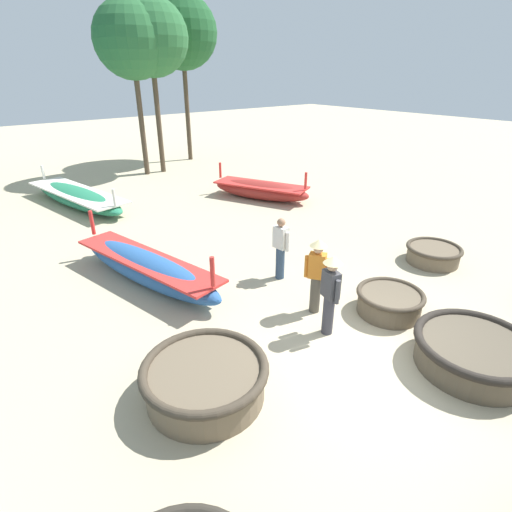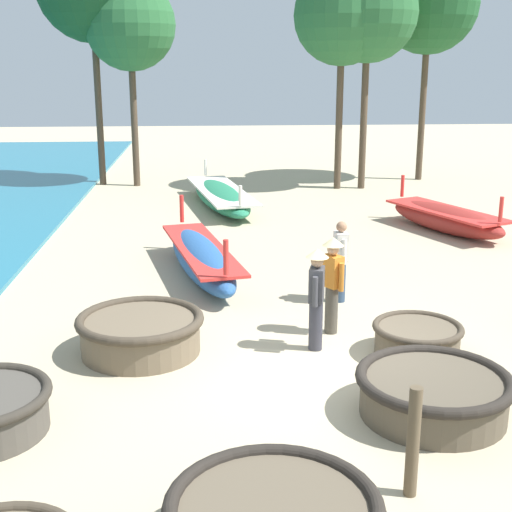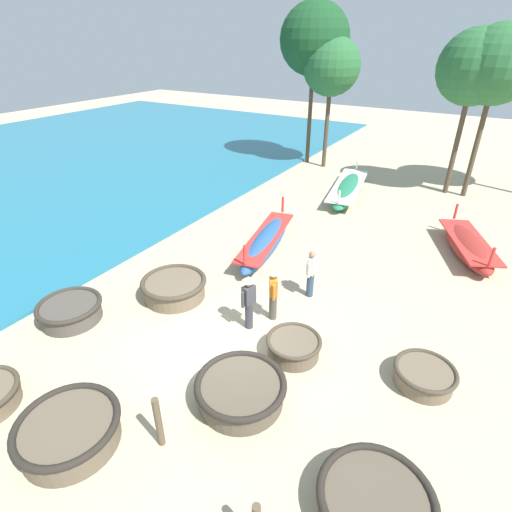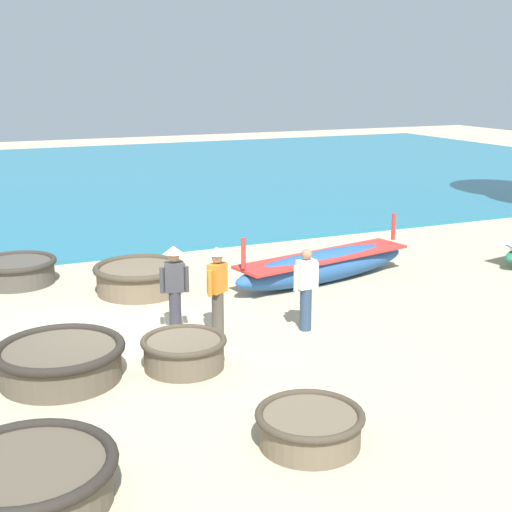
{
  "view_description": "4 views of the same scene",
  "coord_description": "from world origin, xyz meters",
  "views": [
    {
      "loc": [
        -5.36,
        -3.36,
        4.75
      ],
      "look_at": [
        -0.57,
        2.58,
        1.15
      ],
      "focal_mm": 28.0,
      "sensor_mm": 36.0,
      "label": 1
    },
    {
      "loc": [
        -1.85,
        -9.69,
        4.51
      ],
      "look_at": [
        -0.97,
        3.12,
        0.93
      ],
      "focal_mm": 50.0,
      "sensor_mm": 36.0,
      "label": 2
    },
    {
      "loc": [
        4.53,
        -6.61,
        7.2
      ],
      "look_at": [
        -1.01,
        2.59,
        1.2
      ],
      "focal_mm": 28.0,
      "sensor_mm": 36.0,
      "label": 3
    },
    {
      "loc": [
        11.78,
        -2.85,
        4.72
      ],
      "look_at": [
        -1.35,
        2.97,
        0.98
      ],
      "focal_mm": 50.0,
      "sensor_mm": 36.0,
      "label": 4
    }
  ],
  "objects": [
    {
      "name": "fisherman_by_coracle",
      "position": [
        0.19,
        1.52,
        0.96
      ],
      "size": [
        0.37,
        0.46,
        1.67
      ],
      "color": "#4C473D",
      "rests_on": "ground"
    },
    {
      "name": "coracle_far_right",
      "position": [
        -2.95,
        0.89,
        0.34
      ],
      "size": [
        2.01,
        2.01,
        0.63
      ],
      "color": "brown",
      "rests_on": "ground"
    },
    {
      "name": "coracle_tilted",
      "position": [
        1.37,
        0.48,
        0.28
      ],
      "size": [
        1.41,
        1.41,
        0.52
      ],
      "color": "brown",
      "rests_on": "ground"
    },
    {
      "name": "tree_tall_back",
      "position": [
        3.64,
        15.26,
        5.97
      ],
      "size": [
        3.37,
        3.37,
        7.69
      ],
      "color": "#4C3D2D",
      "rests_on": "ground"
    },
    {
      "name": "long_boat_ochre_hull",
      "position": [
        -2.01,
        4.97,
        0.39
      ],
      "size": [
        1.92,
        4.98,
        1.34
      ],
      "color": "#285693",
      "rests_on": "ground"
    },
    {
      "name": "coracle_front_left",
      "position": [
        4.41,
        1.18,
        0.26
      ],
      "size": [
        1.43,
        1.43,
        0.47
      ],
      "color": "brown",
      "rests_on": "ground"
    },
    {
      "name": "fisherman_standing_right",
      "position": [
        0.63,
        3.11,
        0.84
      ],
      "size": [
        0.24,
        0.53,
        1.57
      ],
      "color": "#2D425B",
      "rests_on": "ground"
    },
    {
      "name": "tree_right_mid",
      "position": [
        6.24,
        17.0,
        6.38
      ],
      "size": [
        3.6,
        3.6,
        8.21
      ],
      "color": "#4C3D2D",
      "rests_on": "ground"
    },
    {
      "name": "tree_rightmost",
      "position": [
        2.77,
        15.28,
        5.85
      ],
      "size": [
        3.3,
        3.3,
        7.53
      ],
      "color": "#4C3D2D",
      "rests_on": "ground"
    },
    {
      "name": "coracle_far_left",
      "position": [
        1.02,
        -1.44,
        0.32
      ],
      "size": [
        2.04,
        2.04,
        0.59
      ],
      "color": "brown",
      "rests_on": "ground"
    },
    {
      "name": "ground_plane",
      "position": [
        0.0,
        0.0,
        0.0
      ],
      "size": [
        80.0,
        80.0,
        0.0
      ],
      "primitive_type": "plane",
      "color": "#BCAD8C"
    },
    {
      "name": "long_boat_green_hull",
      "position": [
        4.51,
        8.55,
        0.37
      ],
      "size": [
        2.66,
        4.16,
        1.27
      ],
      "color": "maroon",
      "rests_on": "ground"
    },
    {
      "name": "long_boat_red_hull",
      "position": [
        -1.44,
        12.32,
        0.33
      ],
      "size": [
        2.29,
        6.01,
        1.12
      ],
      "color": "#237551",
      "rests_on": "ground"
    },
    {
      "name": "fisherman_crouching",
      "position": [
        -0.18,
        0.83,
        0.96
      ],
      "size": [
        0.36,
        0.52,
        1.67
      ],
      "color": "#383842",
      "rests_on": "ground"
    }
  ]
}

